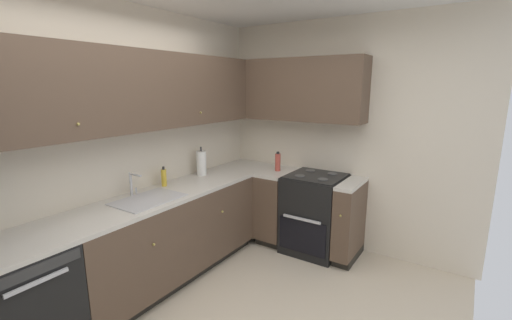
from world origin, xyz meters
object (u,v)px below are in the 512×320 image
at_px(dishwasher, 21,309).
at_px(oven_range, 315,213).
at_px(paper_towel_roll, 201,163).
at_px(soap_bottle, 164,177).
at_px(oil_bottle, 278,162).

xyz_separation_m(dishwasher, oven_range, (2.65, -0.95, 0.03)).
bearing_deg(paper_towel_roll, oven_range, -59.16).
distance_m(soap_bottle, oil_bottle, 1.35).
bearing_deg(paper_towel_roll, oil_bottle, -44.14).
bearing_deg(oven_range, oil_bottle, 92.24).
xyz_separation_m(oven_range, paper_towel_roll, (-0.67, 1.11, 0.57)).
bearing_deg(paper_towel_roll, soap_bottle, 177.87).
bearing_deg(oil_bottle, paper_towel_roll, 135.86).
bearing_deg(oven_range, dishwasher, 160.21).
relative_size(oven_range, soap_bottle, 5.16).
height_order(dishwasher, soap_bottle, soap_bottle).
height_order(soap_bottle, paper_towel_roll, paper_towel_roll).
relative_size(soap_bottle, oil_bottle, 0.87).
distance_m(oven_range, paper_towel_roll, 1.42).
height_order(soap_bottle, oil_bottle, oil_bottle).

